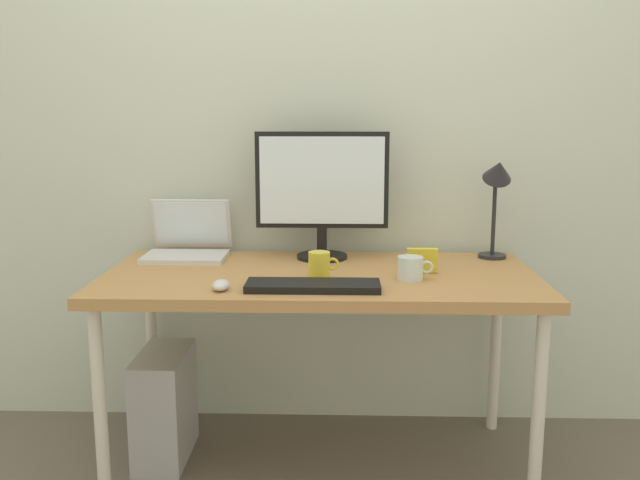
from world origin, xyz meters
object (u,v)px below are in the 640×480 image
Objects in this scene: desk at (320,288)px; glass_cup at (411,268)px; laptop at (188,242)px; desk_lamp at (497,186)px; mouse at (221,285)px; photo_frame at (422,260)px; computer_tower at (165,405)px; keyboard at (313,286)px; monitor at (323,188)px; coffee_mug at (319,265)px.

glass_cup is at bearing -17.21° from desk.
desk_lamp is (1.22, -0.02, 0.23)m from laptop.
desk is 17.28× the size of mouse.
photo_frame is 0.26× the size of computer_tower.
keyboard is 3.55× the size of glass_cup.
desk_lamp is 3.35× the size of glass_cup.
computer_tower is (-0.60, -0.22, -0.82)m from monitor.
laptop reaches higher than desk.
coffee_mug is (0.01, 0.15, 0.04)m from keyboard.
desk_lamp is at bearing 9.60° from computer_tower.
glass_cup reaches higher than computer_tower.
computer_tower is at bearing -104.30° from laptop.
coffee_mug is 0.32m from glass_cup.
monitor is 0.41m from coffee_mug.
laptop is 2.91× the size of coffee_mug.
coffee_mug reaches higher than keyboard.
desk_lamp reaches higher than desk.
mouse reaches higher than keyboard.
photo_frame is (0.36, -0.24, -0.23)m from monitor.
mouse is (0.22, -0.53, -0.04)m from laptop.
glass_cup is at bearing -8.07° from computer_tower.
keyboard is at bearing -24.93° from computer_tower.
glass_cup is 1.13× the size of photo_frame.
monitor is at bearing 57.83° from mouse.
coffee_mug is at bearing 27.99° from mouse.
coffee_mug is at bearing 84.25° from keyboard.
desk_lamp is 0.80m from coffee_mug.
monitor reaches higher than mouse.
monitor reaches higher than laptop.
desk_lamp is 0.56m from glass_cup.
laptop is 3.56× the size of mouse.
desk_lamp is at bearing 0.04° from monitor.
desk_lamp reaches higher than coffee_mug.
mouse is at bearing -122.17° from monitor.
monitor is 1.23× the size of computer_tower.
laptop is at bearing 112.87° from mouse.
monitor is 5.75× the size of mouse.
laptop reaches higher than glass_cup.
glass_cup reaches higher than keyboard.
photo_frame reaches higher than glass_cup.
keyboard is 0.36m from glass_cup.
mouse is 0.68m from computer_tower.
coffee_mug reaches higher than computer_tower.
monitor is 0.52m from glass_cup.
desk is at bearing -159.97° from desk_lamp.
computer_tower is at bearing -160.27° from monitor.
desk is 3.00× the size of monitor.
glass_cup reaches higher than desk.
monitor is 1.62× the size of laptop.
mouse is 0.73× the size of glass_cup.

